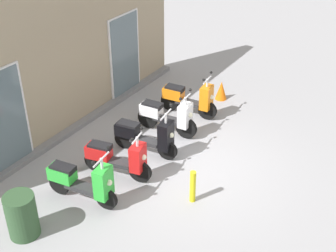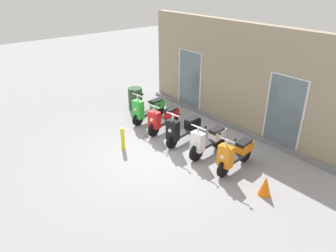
# 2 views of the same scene
# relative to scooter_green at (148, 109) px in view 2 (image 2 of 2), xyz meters

# --- Properties ---
(ground_plane) EXTENTS (40.00, 40.00, 0.00)m
(ground_plane) POSITION_rel_scooter_green_xyz_m (2.06, -1.15, -0.49)
(ground_plane) COLOR #939399
(storefront_facade) EXTENTS (8.15, 0.50, 3.57)m
(storefront_facade) POSITION_rel_scooter_green_xyz_m (2.06, 2.22, 1.24)
(storefront_facade) COLOR gray
(storefront_facade) RESTS_ON ground_plane
(scooter_green) EXTENTS (0.60, 1.54, 1.27)m
(scooter_green) POSITION_rel_scooter_green_xyz_m (0.00, 0.00, 0.00)
(scooter_green) COLOR black
(scooter_green) RESTS_ON ground_plane
(scooter_red) EXTENTS (0.63, 1.53, 1.20)m
(scooter_red) POSITION_rel_scooter_green_xyz_m (1.00, -0.07, -0.01)
(scooter_red) COLOR black
(scooter_red) RESTS_ON ground_plane
(scooter_black) EXTENTS (0.60, 1.56, 1.27)m
(scooter_black) POSITION_rel_scooter_green_xyz_m (2.02, -0.10, -0.00)
(scooter_black) COLOR black
(scooter_black) RESTS_ON ground_plane
(scooter_white) EXTENTS (0.58, 1.57, 1.19)m
(scooter_white) POSITION_rel_scooter_green_xyz_m (3.03, -0.00, -0.02)
(scooter_white) COLOR black
(scooter_white) RESTS_ON ground_plane
(scooter_orange) EXTENTS (0.55, 1.56, 1.23)m
(scooter_orange) POSITION_rel_scooter_green_xyz_m (4.07, -0.01, -0.00)
(scooter_orange) COLOR black
(scooter_orange) RESTS_ON ground_plane
(traffic_cone) EXTENTS (0.32, 0.32, 0.52)m
(traffic_cone) POSITION_rel_scooter_green_xyz_m (5.29, -0.31, -0.23)
(traffic_cone) COLOR orange
(traffic_cone) RESTS_ON ground_plane
(curb_bollard) EXTENTS (0.12, 0.12, 0.70)m
(curb_bollard) POSITION_rel_scooter_green_xyz_m (1.14, -1.79, -0.14)
(curb_bollard) COLOR yellow
(curb_bollard) RESTS_ON ground_plane
(trash_bin) EXTENTS (0.55, 0.55, 0.86)m
(trash_bin) POSITION_rel_scooter_green_xyz_m (-1.28, 0.31, -0.06)
(trash_bin) COLOR #2D4C2D
(trash_bin) RESTS_ON ground_plane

